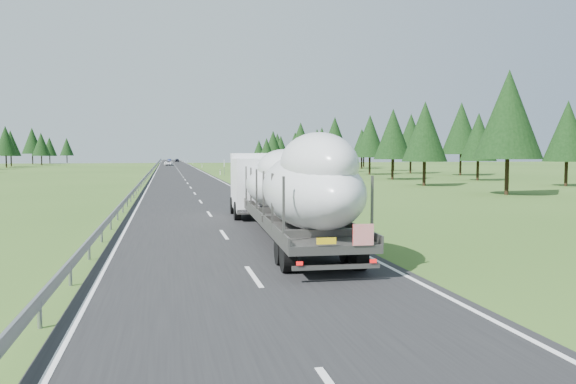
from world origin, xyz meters
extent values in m
plane|color=#32531B|center=(0.00, 0.00, 0.00)|extent=(400.00, 400.00, 0.00)
cube|color=black|center=(0.00, 100.00, 0.01)|extent=(10.00, 400.00, 0.02)
cube|color=slate|center=(-5.30, 100.00, 0.60)|extent=(0.08, 400.00, 0.32)
cylinder|color=slate|center=(-5.30, 0.00, 0.30)|extent=(0.10, 0.10, 0.60)
cube|color=silver|center=(6.50, 30.00, 0.50)|extent=(0.12, 0.07, 1.00)
cube|color=black|center=(6.50, 30.00, 0.82)|extent=(0.13, 0.08, 0.12)
cube|color=silver|center=(6.50, 80.00, 0.50)|extent=(0.12, 0.07, 1.00)
cube|color=black|center=(6.50, 80.00, 0.82)|extent=(0.13, 0.08, 0.12)
cube|color=silver|center=(6.50, 130.00, 0.50)|extent=(0.12, 0.07, 1.00)
cube|color=black|center=(6.50, 130.00, 0.82)|extent=(0.13, 0.08, 0.12)
cube|color=silver|center=(6.50, 180.00, 0.50)|extent=(0.12, 0.07, 1.00)
cube|color=black|center=(6.50, 180.00, 0.82)|extent=(0.13, 0.08, 0.12)
cube|color=silver|center=(6.50, 230.00, 0.50)|extent=(0.12, 0.07, 1.00)
cube|color=black|center=(6.50, 230.00, 0.82)|extent=(0.13, 0.08, 0.12)
cube|color=silver|center=(6.50, 280.00, 0.50)|extent=(0.12, 0.07, 1.00)
cube|color=black|center=(6.50, 280.00, 0.82)|extent=(0.13, 0.08, 0.12)
cube|color=silver|center=(6.50, 330.00, 0.50)|extent=(0.12, 0.07, 1.00)
cube|color=black|center=(6.50, 330.00, 0.82)|extent=(0.13, 0.08, 0.12)
cylinder|color=slate|center=(7.20, 80.00, 1.00)|extent=(0.08, 0.08, 2.00)
cube|color=silver|center=(7.20, 80.00, 2.00)|extent=(0.05, 0.90, 1.20)
cylinder|color=black|center=(42.01, 38.90, 1.66)|extent=(0.36, 0.36, 3.32)
cone|color=black|center=(42.01, 38.90, 6.28)|extent=(5.17, 5.17, 6.93)
cylinder|color=black|center=(39.41, 53.16, 1.59)|extent=(0.36, 0.36, 3.18)
cone|color=black|center=(39.41, 53.16, 6.00)|extent=(4.94, 4.94, 6.62)
cylinder|color=black|center=(46.14, 69.78, 2.10)|extent=(0.36, 0.36, 4.21)
cone|color=black|center=(46.14, 69.78, 7.95)|extent=(6.55, 6.55, 8.77)
cylinder|color=black|center=(41.69, 79.93, 1.88)|extent=(0.36, 0.36, 3.77)
cone|color=black|center=(41.69, 79.93, 7.12)|extent=(5.86, 5.86, 7.85)
cylinder|color=black|center=(45.32, 96.52, 1.46)|extent=(0.36, 0.36, 2.92)
cone|color=black|center=(45.32, 96.52, 5.52)|extent=(4.55, 4.55, 6.09)
cylinder|color=black|center=(43.03, 110.29, 1.63)|extent=(0.36, 0.36, 3.27)
cone|color=black|center=(43.03, 110.29, 6.17)|extent=(5.08, 5.08, 6.81)
cylinder|color=black|center=(47.83, 122.09, 1.64)|extent=(0.36, 0.36, 3.27)
cone|color=black|center=(47.83, 122.09, 6.18)|extent=(5.09, 5.09, 6.82)
cylinder|color=black|center=(41.66, 140.54, 1.92)|extent=(0.36, 0.36, 3.83)
cone|color=black|center=(41.66, 140.54, 7.24)|extent=(5.96, 5.96, 7.98)
cylinder|color=black|center=(43.34, 151.97, 1.92)|extent=(0.36, 0.36, 3.84)
cone|color=black|center=(43.34, 151.97, 7.26)|extent=(5.98, 5.98, 8.01)
cylinder|color=black|center=(41.61, 166.55, 2.03)|extent=(0.36, 0.36, 4.06)
cone|color=black|center=(41.61, 166.55, 7.66)|extent=(6.31, 6.31, 8.45)
cylinder|color=black|center=(43.22, 181.05, 1.91)|extent=(0.36, 0.36, 3.83)
cone|color=black|center=(43.22, 181.05, 7.23)|extent=(5.96, 5.96, 7.98)
cylinder|color=black|center=(40.57, 194.72, 1.78)|extent=(0.36, 0.36, 3.55)
cone|color=black|center=(40.57, 194.72, 6.71)|extent=(5.53, 5.53, 7.40)
cylinder|color=black|center=(42.23, 209.91, 2.02)|extent=(0.36, 0.36, 4.04)
cone|color=black|center=(42.23, 209.91, 7.64)|extent=(6.29, 6.29, 8.42)
cylinder|color=black|center=(27.55, 28.50, 1.92)|extent=(0.36, 0.36, 3.84)
cone|color=black|center=(27.55, 28.50, 7.25)|extent=(5.97, 5.97, 8.00)
cylinder|color=black|center=(26.49, 42.96, 1.65)|extent=(0.36, 0.36, 3.31)
cone|color=black|center=(26.49, 42.96, 6.25)|extent=(5.15, 5.15, 6.89)
cylinder|color=black|center=(28.91, 57.99, 1.72)|extent=(0.36, 0.36, 3.43)
cone|color=black|center=(28.91, 57.99, 6.48)|extent=(5.34, 5.34, 7.15)
cylinder|color=black|center=(32.37, 76.42, 1.78)|extent=(0.36, 0.36, 3.56)
cone|color=black|center=(32.37, 76.42, 6.73)|extent=(5.54, 5.54, 7.42)
cylinder|color=black|center=(29.97, 89.55, 1.86)|extent=(0.36, 0.36, 3.71)
cone|color=black|center=(29.97, 89.55, 7.01)|extent=(5.77, 5.77, 7.73)
cylinder|color=black|center=(33.73, 108.19, 1.46)|extent=(0.36, 0.36, 2.93)
cone|color=black|center=(33.73, 108.19, 5.53)|extent=(4.55, 4.55, 6.09)
cylinder|color=black|center=(30.97, 122.36, 1.98)|extent=(0.36, 0.36, 3.95)
cone|color=black|center=(30.97, 122.36, 7.46)|extent=(6.15, 6.15, 8.23)
cylinder|color=black|center=(33.23, 138.66, 1.63)|extent=(0.36, 0.36, 3.26)
cone|color=black|center=(33.23, 138.66, 6.15)|extent=(5.06, 5.06, 6.78)
cylinder|color=black|center=(28.18, 156.23, 1.45)|extent=(0.36, 0.36, 2.89)
cone|color=black|center=(28.18, 156.23, 5.46)|extent=(4.50, 4.50, 6.02)
cylinder|color=black|center=(33.31, 172.23, 1.94)|extent=(0.36, 0.36, 3.89)
cone|color=black|center=(33.31, 172.23, 7.34)|extent=(6.05, 6.05, 8.10)
cylinder|color=black|center=(30.64, 186.00, 1.46)|extent=(0.36, 0.36, 2.92)
cone|color=black|center=(30.64, 186.00, 5.52)|extent=(4.54, 4.54, 6.08)
cylinder|color=black|center=(-43.01, 140.54, 1.84)|extent=(0.36, 0.36, 3.68)
cone|color=black|center=(-43.01, 140.54, 6.96)|extent=(5.73, 5.73, 7.67)
cylinder|color=black|center=(-44.67, 151.97, 1.72)|extent=(0.36, 0.36, 3.44)
cone|color=black|center=(-44.67, 151.97, 6.50)|extent=(5.35, 5.35, 7.17)
cylinder|color=black|center=(-39.71, 166.55, 1.71)|extent=(0.36, 0.36, 3.42)
cone|color=black|center=(-39.71, 166.55, 6.46)|extent=(5.32, 5.32, 7.12)
cylinder|color=black|center=(-45.39, 181.05, 2.06)|extent=(0.36, 0.36, 4.13)
cone|color=black|center=(-45.39, 181.05, 7.79)|extent=(6.42, 6.42, 8.60)
cylinder|color=black|center=(-42.70, 194.72, 1.60)|extent=(0.36, 0.36, 3.20)
cone|color=black|center=(-42.70, 194.72, 6.04)|extent=(4.97, 4.97, 6.66)
cylinder|color=black|center=(-39.45, 209.91, 1.63)|extent=(0.36, 0.36, 3.26)
cone|color=black|center=(-39.45, 209.91, 6.15)|extent=(5.07, 5.07, 6.79)
cube|color=white|center=(2.60, 15.96, 1.99)|extent=(2.88, 5.37, 2.94)
cube|color=black|center=(2.60, 18.63, 2.52)|extent=(2.41, 0.20, 1.47)
cube|color=white|center=(2.60, 18.27, 3.62)|extent=(2.68, 1.39, 0.31)
cube|color=#54534F|center=(2.60, 14.91, 0.58)|extent=(2.78, 3.27, 0.26)
cylinder|color=black|center=(1.39, 17.85, 0.52)|extent=(0.42, 1.07, 1.05)
cylinder|color=black|center=(3.81, 17.85, 0.52)|extent=(0.42, 1.07, 1.05)
cylinder|color=black|center=(1.39, 14.49, 0.52)|extent=(0.42, 1.07, 1.05)
cylinder|color=black|center=(3.81, 14.49, 0.52)|extent=(0.42, 1.07, 1.05)
cube|color=#54534F|center=(2.60, 5.99, 0.97)|extent=(3.56, 14.81, 0.27)
cube|color=#54534F|center=(1.20, 5.99, 1.23)|extent=(0.79, 14.68, 0.25)
cube|color=#54534F|center=(4.00, 5.99, 1.23)|extent=(0.79, 14.68, 0.25)
cube|color=#54534F|center=(1.20, -0.31, 2.10)|extent=(0.08, 0.08, 1.99)
cube|color=#54534F|center=(4.00, -0.31, 2.10)|extent=(0.08, 0.08, 1.99)
cube|color=#54534F|center=(1.20, 2.21, 2.10)|extent=(0.08, 0.08, 1.99)
cube|color=#54534F|center=(4.00, 2.21, 2.10)|extent=(0.08, 0.08, 1.99)
cube|color=#54534F|center=(1.20, 4.73, 2.10)|extent=(0.08, 0.08, 1.99)
cube|color=#54534F|center=(4.00, 4.73, 2.10)|extent=(0.08, 0.08, 1.99)
cube|color=#54534F|center=(1.20, 7.25, 2.10)|extent=(0.08, 0.08, 1.99)
cube|color=#54534F|center=(4.00, 7.25, 2.10)|extent=(0.08, 0.08, 1.99)
cube|color=#54534F|center=(1.20, 9.77, 2.10)|extent=(0.08, 0.08, 1.99)
cube|color=#54534F|center=(4.00, 9.77, 2.10)|extent=(0.08, 0.08, 1.99)
cube|color=#54534F|center=(1.20, 12.29, 2.10)|extent=(0.08, 0.08, 1.99)
cube|color=#54534F|center=(4.00, 12.29, 2.10)|extent=(0.08, 0.08, 1.99)
cylinder|color=black|center=(1.45, 0.32, 0.52)|extent=(0.47, 1.07, 1.05)
cylinder|color=black|center=(3.75, 0.32, 0.52)|extent=(0.47, 1.07, 1.05)
cylinder|color=black|center=(1.45, 1.58, 0.52)|extent=(0.47, 1.07, 1.05)
cylinder|color=black|center=(3.75, 1.58, 0.52)|extent=(0.47, 1.07, 1.05)
cube|color=#54534F|center=(2.60, -1.30, 0.47)|extent=(2.63, 0.26, 0.13)
cube|color=red|center=(3.39, -1.38, 1.42)|extent=(0.63, 0.07, 0.63)
cube|color=yellow|center=(2.29, -1.38, 1.26)|extent=(0.58, 0.07, 0.19)
cube|color=red|center=(1.50, -1.38, 0.63)|extent=(0.19, 0.07, 0.10)
cube|color=red|center=(3.70, -1.38, 0.63)|extent=(0.19, 0.07, 0.10)
ellipsoid|color=silver|center=(2.60, 2.63, 2.46)|extent=(3.49, 8.70, 2.72)
ellipsoid|color=silver|center=(2.60, 1.56, 3.41)|extent=(2.60, 5.53, 2.17)
ellipsoid|color=silver|center=(2.60, 9.77, 2.25)|extent=(3.49, 7.76, 2.30)
ellipsoid|color=silver|center=(2.60, 8.82, 3.05)|extent=(2.60, 4.93, 1.84)
imported|color=white|center=(-1.92, 153.17, 0.73)|extent=(2.64, 5.34, 1.46)
imported|color=black|center=(1.94, 223.99, 0.71)|extent=(1.75, 4.18, 1.42)
imported|color=#171E42|center=(-1.22, 222.95, 0.64)|extent=(1.59, 3.98, 1.29)
camera|label=1|loc=(-2.57, -16.80, 3.80)|focal=35.00mm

